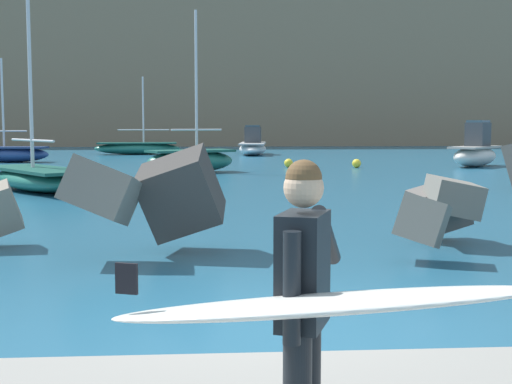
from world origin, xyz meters
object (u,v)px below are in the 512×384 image
Objects in this scene: mooring_buoy_inner at (16,158)px; boat_far_right at (253,146)px; boat_mid_left at (137,148)px; boat_mid_right at (475,152)px; boat_far_centre at (38,177)px; surfer_with_board at (305,306)px; boat_near_left at (10,153)px; mooring_buoy_middle at (289,163)px; mooring_buoy_outer at (357,163)px; boat_near_right at (191,160)px.

boat_far_right is at bearing 30.81° from mooring_buoy_inner.
boat_mid_left is 11.05m from mooring_buoy_inner.
boat_far_centre reaches higher than boat_mid_right.
boat_near_left reaches higher than surfer_with_board.
boat_mid_right is 9.16× the size of mooring_buoy_middle.
boat_far_centre reaches higher than boat_mid_left.
boat_mid_left is 0.85× the size of boat_far_centre.
surfer_with_board is at bearing -83.39° from boat_mid_left.
surfer_with_board is at bearing -96.41° from mooring_buoy_middle.
boat_near_left reaches higher than boat_far_right.
mooring_buoy_outer is (4.20, -14.95, -0.42)m from boat_far_right.
boat_mid_left is 1.50× the size of boat_mid_right.
boat_far_centre is 15.08m from mooring_buoy_middle.
boat_mid_right is 22.45m from boat_far_centre.
surfer_with_board is 0.29× the size of boat_near_right.
boat_near_right is 1.78× the size of boat_mid_right.
boat_near_left is at bearing 107.31° from surfer_with_board.
mooring_buoy_middle is at bearing -179.55° from boat_mid_right.
boat_mid_right is at bearing -13.01° from boat_near_left.
boat_mid_left is at bearing 127.76° from mooring_buoy_outer.
surfer_with_board is at bearing -102.48° from mooring_buoy_outer.
boat_near_left is 13.24× the size of mooring_buoy_middle.
boat_near_right is 1.18× the size of boat_mid_left.
boat_far_centre is 16.11× the size of mooring_buoy_outer.
boat_mid_left is at bearing 102.56° from boat_near_right.
boat_far_right is (3.91, 17.88, 0.06)m from boat_near_right.
surfer_with_board is 0.29× the size of boat_far_centre.
boat_far_centre is at bearing 106.78° from surfer_with_board.
boat_near_right is (10.41, -9.30, 0.08)m from boat_near_left.
boat_mid_left is at bearing 120.38° from mooring_buoy_middle.
boat_near_right is at bearing -166.06° from boat_mid_right.
boat_near_right is at bearing -143.90° from mooring_buoy_middle.
boat_mid_left is at bearing 56.87° from boat_near_left.
boat_far_centre is 18.48m from mooring_buoy_inner.
boat_near_right is 18.31m from boat_far_right.
mooring_buoy_inner is at bearing 106.84° from surfer_with_board.
boat_mid_right reaches higher than surfer_with_board.
boat_near_left reaches higher than mooring_buoy_inner.
boat_far_centre reaches higher than mooring_buoy_inner.
boat_mid_right is at bearing 0.45° from mooring_buoy_middle.
boat_mid_left is 17.76m from mooring_buoy_middle.
surfer_with_board is at bearing -73.16° from mooring_buoy_inner.
boat_near_right is 16.26× the size of mooring_buoy_outer.
surfer_with_board is 0.35× the size of boat_far_right.
boat_mid_right is at bearing 31.54° from boat_far_centre.
surfer_with_board is 0.34× the size of boat_mid_left.
boat_near_left is 11.37m from boat_mid_left.
boat_far_centre is at bearing -139.21° from mooring_buoy_outer.
surfer_with_board is 0.52× the size of boat_mid_right.
boat_mid_left is 8.16m from boat_far_right.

